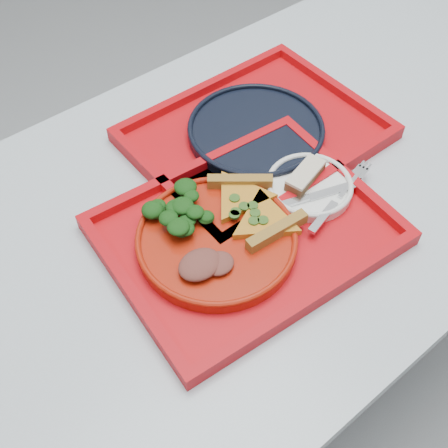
{
  "coord_description": "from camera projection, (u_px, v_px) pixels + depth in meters",
  "views": [
    {
      "loc": [
        -0.55,
        -0.5,
        1.5
      ],
      "look_at": [
        -0.19,
        -0.05,
        0.78
      ],
      "focal_mm": 45.0,
      "sensor_mm": 36.0,
      "label": 1
    }
  ],
  "objects": [
    {
      "name": "ground",
      "position": [
        263.0,
        349.0,
        1.63
      ],
      "size": [
        10.0,
        10.0,
        0.0
      ],
      "primitive_type": "plane",
      "color": "gray",
      "rests_on": "ground"
    },
    {
      "name": "table",
      "position": [
        282.0,
        194.0,
        1.1
      ],
      "size": [
        1.6,
        0.8,
        0.75
      ],
      "color": "#A9B5BE",
      "rests_on": "ground"
    },
    {
      "name": "tray_main",
      "position": [
        246.0,
        233.0,
        0.94
      ],
      "size": [
        0.48,
        0.39,
        0.01
      ],
      "primitive_type": "cube",
      "rotation": [
        0.0,
        0.0,
        -0.08
      ],
      "color": "#BB0910",
      "rests_on": "table"
    },
    {
      "name": "tray_far",
      "position": [
        256.0,
        137.0,
        1.08
      ],
      "size": [
        0.45,
        0.35,
        0.01
      ],
      "primitive_type": "cube",
      "rotation": [
        0.0,
        0.0,
        -0.01
      ],
      "color": "#BB0910",
      "rests_on": "table"
    },
    {
      "name": "dinner_plate",
      "position": [
        217.0,
        241.0,
        0.91
      ],
      "size": [
        0.26,
        0.26,
        0.02
      ],
      "primitive_type": "cylinder",
      "color": "#A21C0A",
      "rests_on": "tray_main"
    },
    {
      "name": "side_plate",
      "position": [
        309.0,
        188.0,
        0.98
      ],
      "size": [
        0.15,
        0.15,
        0.01
      ],
      "primitive_type": "cylinder",
      "color": "white",
      "rests_on": "tray_main"
    },
    {
      "name": "navy_plate",
      "position": [
        256.0,
        132.0,
        1.07
      ],
      "size": [
        0.26,
        0.26,
        0.02
      ],
      "primitive_type": "cylinder",
      "color": "black",
      "rests_on": "tray_far"
    },
    {
      "name": "pizza_slice_a",
      "position": [
        265.0,
        218.0,
        0.91
      ],
      "size": [
        0.12,
        0.14,
        0.02
      ],
      "primitive_type": null,
      "rotation": [
        0.0,
        0.0,
        1.5
      ],
      "color": "gold",
      "rests_on": "dinner_plate"
    },
    {
      "name": "pizza_slice_b",
      "position": [
        240.0,
        195.0,
        0.94
      ],
      "size": [
        0.17,
        0.17,
        0.02
      ],
      "primitive_type": null,
      "rotation": [
        0.0,
        0.0,
        4.03
      ],
      "color": "gold",
      "rests_on": "dinner_plate"
    },
    {
      "name": "salad_heap",
      "position": [
        179.0,
        209.0,
        0.91
      ],
      "size": [
        0.09,
        0.08,
        0.04
      ],
      "primitive_type": "ellipsoid",
      "color": "black",
      "rests_on": "dinner_plate"
    },
    {
      "name": "meat_portion",
      "position": [
        200.0,
        265.0,
        0.86
      ],
      "size": [
        0.07,
        0.06,
        0.02
      ],
      "primitive_type": "ellipsoid",
      "color": "brown",
      "rests_on": "dinner_plate"
    },
    {
      "name": "dessert_bar",
      "position": [
        305.0,
        176.0,
        0.98
      ],
      "size": [
        0.09,
        0.05,
        0.02
      ],
      "rotation": [
        0.0,
        0.0,
        0.26
      ],
      "color": "#502E1A",
      "rests_on": "side_plate"
    },
    {
      "name": "knife",
      "position": [
        316.0,
        195.0,
        0.96
      ],
      "size": [
        0.18,
        0.07,
        0.01
      ],
      "primitive_type": "cube",
      "rotation": [
        0.0,
        0.0,
        -0.32
      ],
      "color": "silver",
      "rests_on": "side_plate"
    },
    {
      "name": "fork",
      "position": [
        339.0,
        198.0,
        0.96
      ],
      "size": [
        0.18,
        0.07,
        0.01
      ],
      "primitive_type": "cube",
      "rotation": [
        0.0,
        0.0,
        0.25
      ],
      "color": "silver",
      "rests_on": "side_plate"
    }
  ]
}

